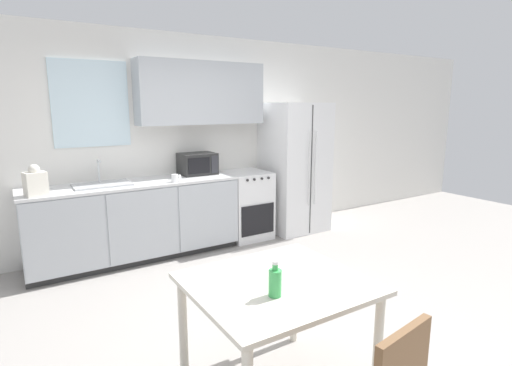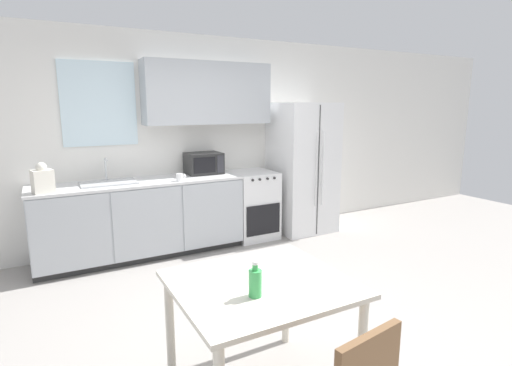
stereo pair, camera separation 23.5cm
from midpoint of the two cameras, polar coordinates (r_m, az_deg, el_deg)
The scene contains 11 objects.
ground_plane at distance 3.72m, azimuth 1.81°, elevation -18.03°, with size 12.00×12.00×0.00m, color gray.
wall_back at distance 5.29m, azimuth -9.67°, elevation 7.16°, with size 12.00×0.38×2.70m.
kitchen_counter at distance 4.99m, azimuth -14.64°, elevation -4.90°, with size 2.43×0.67×0.93m.
oven_range at distance 5.52m, azimuth 0.64°, elevation -3.09°, with size 0.58×0.66×0.92m.
refrigerator at distance 5.81m, azimuth 7.80°, elevation 2.18°, with size 0.82×0.79×1.84m.
kitchen_sink at distance 4.82m, azimuth -19.03°, elevation 0.13°, with size 0.61×0.39×0.28m.
microwave at distance 5.23m, azimuth -6.21°, elevation 2.83°, with size 0.45×0.36×0.28m.
coffee_mug at distance 4.77m, azimuth -9.41°, elevation 0.83°, with size 0.11×0.08×0.09m.
grocery_bag_0 at distance 4.54m, azimuth -26.91°, elevation 0.44°, with size 0.23×0.20×0.32m.
dining_table at distance 2.52m, azimuth 3.47°, elevation -16.12°, with size 1.03×0.94×0.76m.
drink_bottle at distance 2.27m, azimuth 2.94°, elevation -13.98°, with size 0.08×0.08×0.21m.
Camera 2 is at (-1.55, -2.86, 1.81)m, focal length 28.00 mm.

